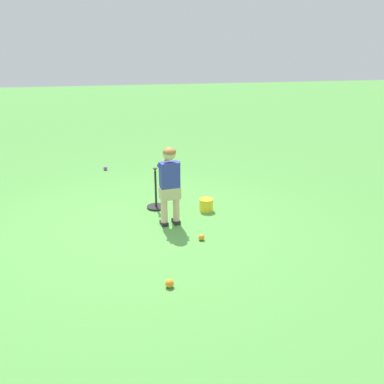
{
  "coord_description": "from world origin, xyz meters",
  "views": [
    {
      "loc": [
        5.05,
        -0.41,
        2.34
      ],
      "look_at": [
        -0.06,
        0.67,
        0.45
      ],
      "focal_mm": 38.84,
      "sensor_mm": 36.0,
      "label": 1
    }
  ],
  "objects_px": {
    "play_ball_by_bucket": "(105,168)",
    "batting_tee": "(156,201)",
    "toy_bucket": "(206,205)",
    "play_ball_midfield": "(170,283)",
    "play_ball_behind_batter": "(201,237)",
    "child_batter": "(169,179)"
  },
  "relations": [
    {
      "from": "child_batter",
      "to": "batting_tee",
      "type": "height_order",
      "value": "child_batter"
    },
    {
      "from": "play_ball_behind_batter",
      "to": "batting_tee",
      "type": "bearing_deg",
      "value": -160.59
    },
    {
      "from": "play_ball_behind_batter",
      "to": "batting_tee",
      "type": "xyz_separation_m",
      "value": [
        -1.19,
        -0.42,
        0.07
      ]
    },
    {
      "from": "child_batter",
      "to": "play_ball_by_bucket",
      "type": "relative_size",
      "value": 14.28
    },
    {
      "from": "child_batter",
      "to": "batting_tee",
      "type": "xyz_separation_m",
      "value": [
        -0.61,
        -0.11,
        -0.55
      ]
    },
    {
      "from": "play_ball_behind_batter",
      "to": "play_ball_by_bucket",
      "type": "xyz_separation_m",
      "value": [
        -3.34,
        -1.13,
        -0.0
      ]
    },
    {
      "from": "play_ball_by_bucket",
      "to": "batting_tee",
      "type": "height_order",
      "value": "batting_tee"
    },
    {
      "from": "child_batter",
      "to": "play_ball_by_bucket",
      "type": "xyz_separation_m",
      "value": [
        -2.76,
        -0.83,
        -0.61
      ]
    },
    {
      "from": "child_batter",
      "to": "play_ball_by_bucket",
      "type": "bearing_deg",
      "value": -163.28
    },
    {
      "from": "toy_bucket",
      "to": "play_ball_by_bucket",
      "type": "bearing_deg",
      "value": -149.46
    },
    {
      "from": "play_ball_behind_batter",
      "to": "toy_bucket",
      "type": "height_order",
      "value": "toy_bucket"
    },
    {
      "from": "child_batter",
      "to": "batting_tee",
      "type": "relative_size",
      "value": 1.74
    },
    {
      "from": "batting_tee",
      "to": "play_ball_midfield",
      "type": "bearing_deg",
      "value": -3.76
    },
    {
      "from": "play_ball_behind_batter",
      "to": "play_ball_by_bucket",
      "type": "distance_m",
      "value": 3.52
    },
    {
      "from": "toy_bucket",
      "to": "play_ball_midfield",
      "type": "bearing_deg",
      "value": -24.09
    },
    {
      "from": "play_ball_behind_batter",
      "to": "play_ball_by_bucket",
      "type": "bearing_deg",
      "value": -161.22
    },
    {
      "from": "batting_tee",
      "to": "toy_bucket",
      "type": "xyz_separation_m",
      "value": [
        0.26,
        0.71,
        -0.01
      ]
    },
    {
      "from": "play_ball_by_bucket",
      "to": "toy_bucket",
      "type": "xyz_separation_m",
      "value": [
        2.41,
        1.42,
        0.06
      ]
    },
    {
      "from": "play_ball_midfield",
      "to": "batting_tee",
      "type": "height_order",
      "value": "batting_tee"
    },
    {
      "from": "play_ball_midfield",
      "to": "toy_bucket",
      "type": "bearing_deg",
      "value": 155.91
    },
    {
      "from": "play_ball_behind_batter",
      "to": "batting_tee",
      "type": "height_order",
      "value": "batting_tee"
    },
    {
      "from": "play_ball_behind_batter",
      "to": "toy_bucket",
      "type": "relative_size",
      "value": 0.36
    }
  ]
}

